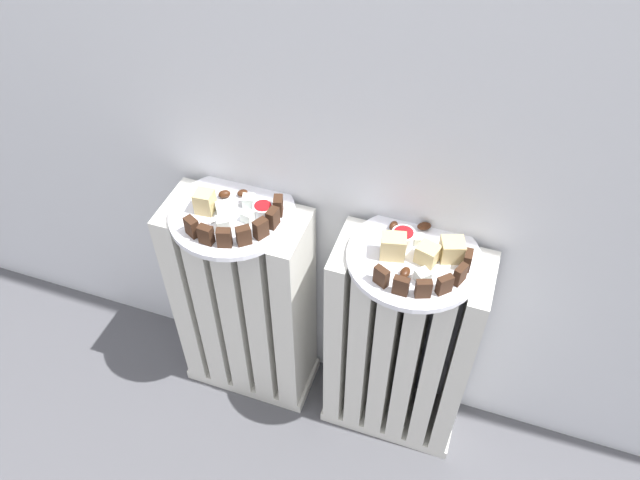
% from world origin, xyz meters
% --- Properties ---
extents(radiator_left, '(0.33, 0.15, 0.59)m').
position_xyz_m(radiator_left, '(-0.19, 0.28, 0.29)').
color(radiator_left, silver).
rests_on(radiator_left, ground_plane).
extents(radiator_right, '(0.33, 0.15, 0.59)m').
position_xyz_m(radiator_right, '(0.19, 0.28, 0.29)').
color(radiator_right, silver).
rests_on(radiator_right, ground_plane).
extents(plate_left, '(0.26, 0.26, 0.01)m').
position_xyz_m(plate_left, '(-0.19, 0.28, 0.60)').
color(plate_left, white).
rests_on(plate_left, radiator_left).
extents(plate_right, '(0.26, 0.26, 0.01)m').
position_xyz_m(plate_right, '(0.19, 0.28, 0.60)').
color(plate_right, white).
rests_on(plate_right, radiator_right).
extents(dark_cake_slice_left_0, '(0.03, 0.03, 0.04)m').
position_xyz_m(dark_cake_slice_left_0, '(-0.24, 0.19, 0.62)').
color(dark_cake_slice_left_0, '#382114').
rests_on(dark_cake_slice_left_0, plate_left).
extents(dark_cake_slice_left_1, '(0.03, 0.02, 0.04)m').
position_xyz_m(dark_cake_slice_left_1, '(-0.20, 0.18, 0.62)').
color(dark_cake_slice_left_1, '#382114').
rests_on(dark_cake_slice_left_1, plate_left).
extents(dark_cake_slice_left_2, '(0.03, 0.03, 0.04)m').
position_xyz_m(dark_cake_slice_left_2, '(-0.16, 0.19, 0.62)').
color(dark_cake_slice_left_2, '#382114').
rests_on(dark_cake_slice_left_2, plate_left).
extents(dark_cake_slice_left_3, '(0.03, 0.03, 0.04)m').
position_xyz_m(dark_cake_slice_left_3, '(-0.13, 0.21, 0.62)').
color(dark_cake_slice_left_3, '#382114').
rests_on(dark_cake_slice_left_3, plate_left).
extents(dark_cake_slice_left_4, '(0.03, 0.03, 0.04)m').
position_xyz_m(dark_cake_slice_left_4, '(-0.11, 0.23, 0.62)').
color(dark_cake_slice_left_4, '#382114').
rests_on(dark_cake_slice_left_4, plate_left).
extents(dark_cake_slice_left_5, '(0.02, 0.03, 0.04)m').
position_xyz_m(dark_cake_slice_left_5, '(-0.10, 0.27, 0.62)').
color(dark_cake_slice_left_5, '#382114').
rests_on(dark_cake_slice_left_5, plate_left).
extents(dark_cake_slice_left_6, '(0.02, 0.03, 0.04)m').
position_xyz_m(dark_cake_slice_left_6, '(-0.10, 0.31, 0.62)').
color(dark_cake_slice_left_6, '#382114').
rests_on(dark_cake_slice_left_6, plate_left).
extents(marble_cake_slice_left_0, '(0.04, 0.04, 0.05)m').
position_xyz_m(marble_cake_slice_left_0, '(-0.24, 0.27, 0.63)').
color(marble_cake_slice_left_0, tan).
rests_on(marble_cake_slice_left_0, plate_left).
extents(turkish_delight_left_0, '(0.03, 0.03, 0.02)m').
position_xyz_m(turkish_delight_left_0, '(-0.19, 0.23, 0.61)').
color(turkish_delight_left_0, white).
rests_on(turkish_delight_left_0, plate_left).
extents(turkish_delight_left_1, '(0.03, 0.03, 0.02)m').
position_xyz_m(turkish_delight_left_1, '(-0.16, 0.31, 0.61)').
color(turkish_delight_left_1, white).
rests_on(turkish_delight_left_1, plate_left).
extents(turkish_delight_left_2, '(0.03, 0.03, 0.02)m').
position_xyz_m(turkish_delight_left_2, '(-0.21, 0.27, 0.61)').
color(turkish_delight_left_2, white).
rests_on(turkish_delight_left_2, plate_left).
extents(turkish_delight_left_3, '(0.03, 0.03, 0.02)m').
position_xyz_m(turkish_delight_left_3, '(-0.15, 0.27, 0.61)').
color(turkish_delight_left_3, white).
rests_on(turkish_delight_left_3, plate_left).
extents(medjool_date_left_0, '(0.03, 0.03, 0.02)m').
position_xyz_m(medjool_date_left_0, '(-0.22, 0.32, 0.61)').
color(medjool_date_left_0, '#3D1E0F').
rests_on(medjool_date_left_0, plate_left).
extents(medjool_date_left_1, '(0.03, 0.03, 0.01)m').
position_xyz_m(medjool_date_left_1, '(-0.19, 0.33, 0.61)').
color(medjool_date_left_1, '#3D1E0F').
rests_on(medjool_date_left_1, plate_left).
extents(jam_bowl_left, '(0.04, 0.04, 0.02)m').
position_xyz_m(jam_bowl_left, '(-0.13, 0.29, 0.61)').
color(jam_bowl_left, white).
rests_on(jam_bowl_left, plate_left).
extents(dark_cake_slice_right_0, '(0.03, 0.03, 0.04)m').
position_xyz_m(dark_cake_slice_right_0, '(0.15, 0.19, 0.62)').
color(dark_cake_slice_right_0, '#382114').
rests_on(dark_cake_slice_right_0, plate_right).
extents(dark_cake_slice_right_1, '(0.03, 0.02, 0.04)m').
position_xyz_m(dark_cake_slice_right_1, '(0.19, 0.18, 0.62)').
color(dark_cake_slice_right_1, '#382114').
rests_on(dark_cake_slice_right_1, plate_right).
extents(dark_cake_slice_right_2, '(0.03, 0.02, 0.04)m').
position_xyz_m(dark_cake_slice_right_2, '(0.23, 0.19, 0.62)').
color(dark_cake_slice_right_2, '#382114').
rests_on(dark_cake_slice_right_2, plate_right).
extents(dark_cake_slice_right_3, '(0.03, 0.03, 0.04)m').
position_xyz_m(dark_cake_slice_right_3, '(0.26, 0.21, 0.62)').
color(dark_cake_slice_right_3, '#382114').
rests_on(dark_cake_slice_right_3, plate_right).
extents(dark_cake_slice_right_4, '(0.02, 0.03, 0.04)m').
position_xyz_m(dark_cake_slice_right_4, '(0.28, 0.24, 0.62)').
color(dark_cake_slice_right_4, '#382114').
rests_on(dark_cake_slice_right_4, plate_right).
extents(dark_cake_slice_right_5, '(0.01, 0.03, 0.04)m').
position_xyz_m(dark_cake_slice_right_5, '(0.29, 0.28, 0.62)').
color(dark_cake_slice_right_5, '#382114').
rests_on(dark_cake_slice_right_5, plate_right).
extents(marble_cake_slice_right_0, '(0.05, 0.05, 0.05)m').
position_xyz_m(marble_cake_slice_right_0, '(0.15, 0.27, 0.63)').
color(marble_cake_slice_right_0, tan).
rests_on(marble_cake_slice_right_0, plate_right).
extents(marble_cake_slice_right_1, '(0.05, 0.05, 0.04)m').
position_xyz_m(marble_cake_slice_right_1, '(0.26, 0.30, 0.62)').
color(marble_cake_slice_right_1, tan).
rests_on(marble_cake_slice_right_1, plate_right).
extents(marble_cake_slice_right_2, '(0.05, 0.04, 0.04)m').
position_xyz_m(marble_cake_slice_right_2, '(0.21, 0.28, 0.62)').
color(marble_cake_slice_right_2, tan).
rests_on(marble_cake_slice_right_2, plate_right).
extents(turkish_delight_right_0, '(0.02, 0.02, 0.02)m').
position_xyz_m(turkish_delight_right_0, '(0.19, 0.32, 0.61)').
color(turkish_delight_right_0, white).
rests_on(turkish_delight_right_0, plate_right).
extents(turkish_delight_right_1, '(0.03, 0.03, 0.02)m').
position_xyz_m(turkish_delight_right_1, '(0.22, 0.22, 0.61)').
color(turkish_delight_right_1, white).
rests_on(turkish_delight_right_1, plate_right).
extents(medjool_date_right_0, '(0.02, 0.03, 0.02)m').
position_xyz_m(medjool_date_right_0, '(0.18, 0.23, 0.61)').
color(medjool_date_right_0, '#3D1E0F').
rests_on(medjool_date_right_0, plate_right).
extents(medjool_date_right_1, '(0.03, 0.03, 0.02)m').
position_xyz_m(medjool_date_right_1, '(0.19, 0.36, 0.61)').
color(medjool_date_right_1, '#3D1E0F').
rests_on(medjool_date_right_1, plate_right).
extents(medjool_date_right_2, '(0.02, 0.03, 0.02)m').
position_xyz_m(medjool_date_right_2, '(0.13, 0.34, 0.61)').
color(medjool_date_right_2, '#3D1E0F').
rests_on(medjool_date_right_2, plate_right).
extents(jam_bowl_right, '(0.05, 0.05, 0.03)m').
position_xyz_m(jam_bowl_right, '(0.16, 0.31, 0.62)').
color(jam_bowl_right, white).
rests_on(jam_bowl_right, plate_right).
extents(fork, '(0.06, 0.08, 0.00)m').
position_xyz_m(fork, '(-0.19, 0.28, 0.60)').
color(fork, '#B7B7BC').
rests_on(fork, plate_left).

